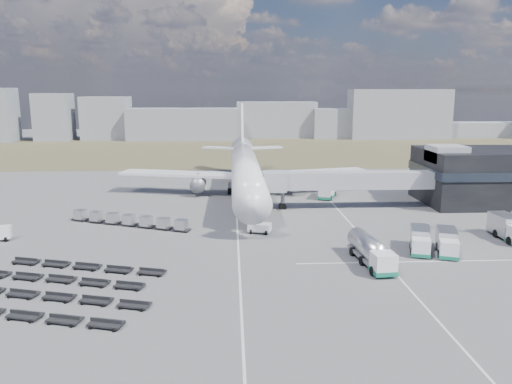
{
  "coord_description": "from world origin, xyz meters",
  "views": [
    {
      "loc": [
        -2.82,
        -65.46,
        20.81
      ],
      "look_at": [
        1.27,
        16.36,
        4.0
      ],
      "focal_mm": 35.0,
      "sensor_mm": 36.0,
      "label": 1
    }
  ],
  "objects": [
    {
      "name": "ground",
      "position": [
        0.0,
        0.0,
        0.0
      ],
      "size": [
        420.0,
        420.0,
        0.0
      ],
      "primitive_type": "plane",
      "color": "#565659",
      "rests_on": "ground"
    },
    {
      "name": "grass_strip",
      "position": [
        0.0,
        110.0,
        0.01
      ],
      "size": [
        420.0,
        90.0,
        0.01
      ],
      "primitive_type": "cube",
      "color": "brown",
      "rests_on": "ground"
    },
    {
      "name": "lane_markings",
      "position": [
        9.77,
        3.0,
        0.01
      ],
      "size": [
        47.12,
        110.0,
        0.01
      ],
      "color": "silver",
      "rests_on": "ground"
    },
    {
      "name": "terminal",
      "position": [
        47.77,
        23.96,
        5.25
      ],
      "size": [
        30.4,
        16.4,
        11.0
      ],
      "color": "black",
      "rests_on": "ground"
    },
    {
      "name": "jet_bridge",
      "position": [
        15.9,
        20.42,
        5.05
      ],
      "size": [
        30.3,
        3.8,
        7.05
      ],
      "color": "#939399",
      "rests_on": "ground"
    },
    {
      "name": "airliner",
      "position": [
        0.0,
        32.38,
        5.29
      ],
      "size": [
        51.59,
        64.53,
        17.62
      ],
      "color": "white",
      "rests_on": "ground"
    },
    {
      "name": "skyline",
      "position": [
        -3.23,
        149.68,
        8.47
      ],
      "size": [
        298.0,
        24.79,
        21.62
      ],
      "color": "gray",
      "rests_on": "ground"
    },
    {
      "name": "fuel_tanker",
      "position": [
        13.98,
        -8.56,
        1.66
      ],
      "size": [
        3.55,
        10.5,
        3.33
      ],
      "rotation": [
        0.0,
        0.0,
        0.09
      ],
      "color": "white",
      "rests_on": "ground"
    },
    {
      "name": "pushback_tug",
      "position": [
        1.27,
        5.57,
        0.74
      ],
      "size": [
        3.68,
        2.72,
        1.48
      ],
      "primitive_type": "cube",
      "rotation": [
        0.0,
        0.0,
        -0.29
      ],
      "color": "white",
      "rests_on": "ground"
    },
    {
      "name": "catering_truck",
      "position": [
        15.96,
        29.42,
        1.43
      ],
      "size": [
        4.58,
        6.58,
        2.79
      ],
      "rotation": [
        0.0,
        0.0,
        -0.38
      ],
      "color": "white",
      "rests_on": "ground"
    },
    {
      "name": "service_trucks_near",
      "position": [
        23.4,
        -4.44,
        1.49
      ],
      "size": [
        7.53,
        8.25,
        2.75
      ],
      "rotation": [
        0.0,
        0.0,
        -0.32
      ],
      "color": "white",
      "rests_on": "ground"
    },
    {
      "name": "uld_row",
      "position": [
        -18.84,
        10.52,
        0.97
      ],
      "size": [
        19.82,
        9.4,
        1.61
      ],
      "rotation": [
        0.0,
        0.0,
        -0.39
      ],
      "color": "black",
      "rests_on": "ground"
    },
    {
      "name": "baggage_dollies",
      "position": [
        -22.45,
        -14.91,
        0.37
      ],
      "size": [
        25.74,
        20.08,
        0.74
      ],
      "rotation": [
        0.0,
        0.0,
        -0.27
      ],
      "color": "black",
      "rests_on": "ground"
    }
  ]
}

